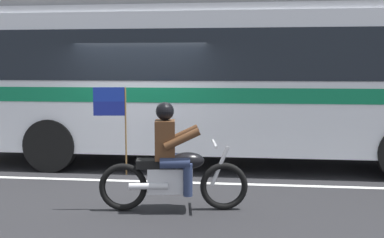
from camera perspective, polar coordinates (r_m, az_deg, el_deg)
name	(u,v)px	position (r m, az deg, el deg)	size (l,w,h in m)	color
ground_plane	(142,174)	(9.48, -5.93, -6.42)	(60.00, 60.00, 0.00)	black
sidewalk_curb	(180,134)	(14.41, -1.43, -1.74)	(28.00, 3.80, 0.15)	#A39E93
lane_center_stripe	(134,181)	(8.91, -6.79, -7.23)	(26.60, 0.14, 0.01)	silver
transit_bus	(234,75)	(10.22, 4.94, 5.15)	(11.43, 2.64, 3.22)	silver
motorcycle_with_rider	(172,165)	(6.98, -2.38, -5.37)	(2.18, 0.70, 1.78)	black
fire_hydrant	(4,122)	(14.42, -21.14, -0.37)	(0.22, 0.30, 0.75)	gold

